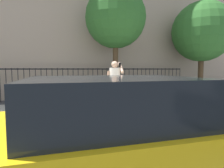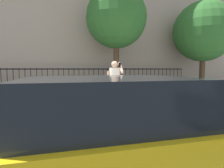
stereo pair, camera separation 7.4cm
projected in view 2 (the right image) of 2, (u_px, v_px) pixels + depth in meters
The scene contains 8 objects.
ground_plane at pixel (116, 139), 4.24m from camera, with size 60.00×60.00×0.00m, color #333338.
sidewalk at pixel (96, 113), 6.34m from camera, with size 28.00×4.40×0.15m, color #9E9B93.
iron_fence at pixel (82, 79), 9.81m from camera, with size 12.03×0.04×1.60m.
taxi_yellow at pixel (121, 136), 2.43m from camera, with size 4.24×1.94×1.45m.
pedestrian_on_phone at pixel (114, 83), 6.06m from camera, with size 0.67×0.49×1.65m.
street_bench at pixel (180, 90), 8.13m from camera, with size 1.60×0.45×0.95m.
street_tree_mid at pixel (116, 18), 9.22m from camera, with size 2.95×2.95×5.51m.
street_tree_far at pixel (204, 32), 10.46m from camera, with size 3.29×3.29×5.26m.
Camera 2 is at (-1.25, -3.94, 1.55)m, focal length 30.47 mm.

